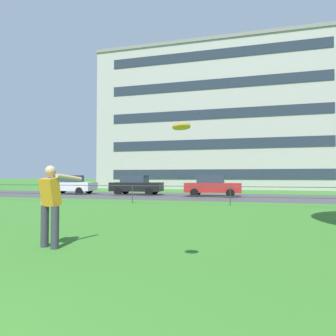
% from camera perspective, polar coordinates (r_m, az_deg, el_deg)
% --- Properties ---
extents(street_strip, '(80.00, 7.86, 0.01)m').
position_cam_1_polar(street_strip, '(20.85, 5.73, -5.67)').
color(street_strip, '#424247').
rests_on(street_strip, ground).
extents(park_fence, '(36.30, 0.04, 1.00)m').
position_cam_1_polar(park_fence, '(14.85, 2.25, -4.70)').
color(park_fence, '#333833').
rests_on(park_fence, ground).
extents(person_thrower, '(0.67, 0.75, 1.68)m').
position_cam_1_polar(person_thrower, '(6.37, -22.41, -6.51)').
color(person_thrower, '#383842').
rests_on(person_thrower, ground).
extents(frisbee, '(0.38, 0.38, 0.06)m').
position_cam_1_polar(frisbee, '(4.26, 2.69, 8.22)').
color(frisbee, orange).
extents(car_white_center, '(4.06, 1.93, 1.54)m').
position_cam_1_polar(car_white_center, '(24.87, -18.96, -3.16)').
color(car_white_center, silver).
rests_on(car_white_center, ground).
extents(car_black_left, '(4.05, 1.91, 1.54)m').
position_cam_1_polar(car_black_left, '(22.57, -6.37, -3.40)').
color(car_black_left, black).
rests_on(car_black_left, ground).
extents(car_red_right, '(4.04, 1.88, 1.54)m').
position_cam_1_polar(car_red_right, '(20.98, 8.86, -3.52)').
color(car_red_right, red).
rests_on(car_red_right, ground).
extents(apartment_building_background, '(29.16, 15.37, 17.28)m').
position_cam_1_polar(apartment_building_background, '(40.24, 10.15, 8.63)').
color(apartment_building_background, '#B7B2AD').
rests_on(apartment_building_background, ground).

